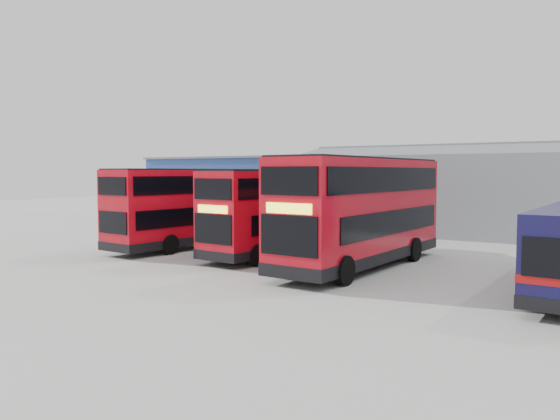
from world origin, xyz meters
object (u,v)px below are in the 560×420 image
Objects in this scene: double_decker_left at (191,208)px; maintenance_shed at (535,193)px; panel_van at (162,208)px; office_block at (236,189)px; double_decker_right at (362,213)px; double_decker_centre at (282,213)px.

maintenance_shed is at bearing -126.83° from double_decker_left.
maintenance_shed is at bearing 12.13° from panel_van.
panel_van is (-3.67, -4.67, -1.42)m from office_block.
maintenance_shed reaches higher than double_decker_left.
double_decker_centre is at bearing 168.91° from double_decker_right.
double_decker_left is 14.43m from panel_van.
double_decker_left is 5.49m from double_decker_centre.
maintenance_shed is 3.13× the size of double_decker_centre.
maintenance_shed is 17.62m from double_decker_right.
double_decker_right is at bearing -40.80° from office_block.
panel_van is (-10.96, 9.34, -0.89)m from double_decker_left.
double_decker_centre is at bearing -120.36° from maintenance_shed.
double_decker_right is (4.60, -1.24, 0.24)m from double_decker_centre.
office_block is at bearing -174.79° from maintenance_shed.
double_decker_left is (-14.71, -16.02, -0.55)m from maintenance_shed.
double_decker_right is (10.08, -0.98, 0.21)m from double_decker_left.
office_block reaches higher than panel_van.
office_block is 6.11m from panel_van.
office_block is 1.24× the size of double_decker_left.
maintenance_shed is at bearing 65.12° from double_decker_centre.
office_block is 18.77m from double_decker_centre.
maintenance_shed is 26.56m from panel_van.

